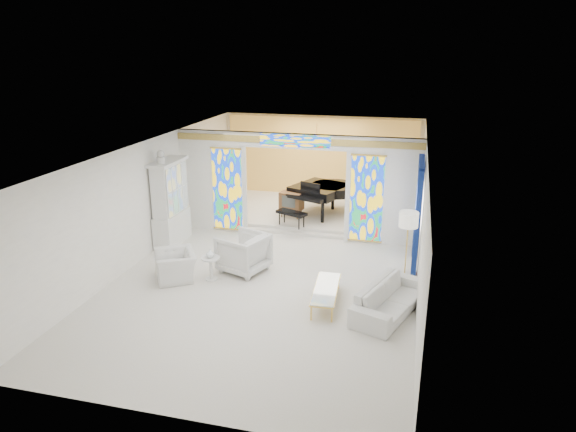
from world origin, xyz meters
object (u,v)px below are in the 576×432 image
(armchair_right, at_px, (243,253))
(tv_console, at_px, (292,201))
(china_cabinet, at_px, (171,203))
(armchair_left, at_px, (176,265))
(sofa, at_px, (390,298))
(grand_piano, at_px, (325,190))
(coffee_table, at_px, (326,289))

(armchair_right, bearing_deg, tv_console, -164.67)
(china_cabinet, relative_size, armchair_left, 2.66)
(sofa, distance_m, grand_piano, 6.24)
(armchair_left, bearing_deg, sofa, 51.73)
(grand_piano, height_order, tv_console, grand_piano)
(china_cabinet, distance_m, sofa, 6.73)
(sofa, xyz_separation_m, tv_console, (-3.35, 5.13, 0.38))
(grand_piano, relative_size, tv_console, 3.69)
(coffee_table, height_order, grand_piano, grand_piano)
(armchair_left, relative_size, sofa, 0.47)
(armchair_right, bearing_deg, china_cabinet, -98.03)
(coffee_table, xyz_separation_m, grand_piano, (-1.03, 5.67, 0.61))
(armchair_left, height_order, grand_piano, grand_piano)
(tv_console, bearing_deg, sofa, -46.90)
(sofa, distance_m, coffee_table, 1.36)
(coffee_table, xyz_separation_m, tv_console, (-1.99, 5.06, 0.36))
(sofa, bearing_deg, armchair_right, 91.48)
(china_cabinet, relative_size, coffee_table, 1.63)
(sofa, bearing_deg, armchair_left, 105.35)
(armchair_left, bearing_deg, china_cabinet, 174.56)
(armchair_right, xyz_separation_m, coffee_table, (2.26, -1.18, -0.15))
(armchair_right, relative_size, grand_piano, 0.36)
(coffee_table, relative_size, tv_console, 2.09)
(china_cabinet, distance_m, grand_piano, 4.93)
(coffee_table, bearing_deg, armchair_right, 152.39)
(tv_console, bearing_deg, coffee_table, -58.62)
(sofa, xyz_separation_m, grand_piano, (-2.39, 5.73, 0.63))
(armchair_right, height_order, coffee_table, armchair_right)
(china_cabinet, relative_size, armchair_right, 2.57)
(china_cabinet, distance_m, coffee_table, 5.48)
(armchair_left, xyz_separation_m, grand_piano, (2.66, 5.28, 0.61))
(china_cabinet, bearing_deg, tv_console, 42.36)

